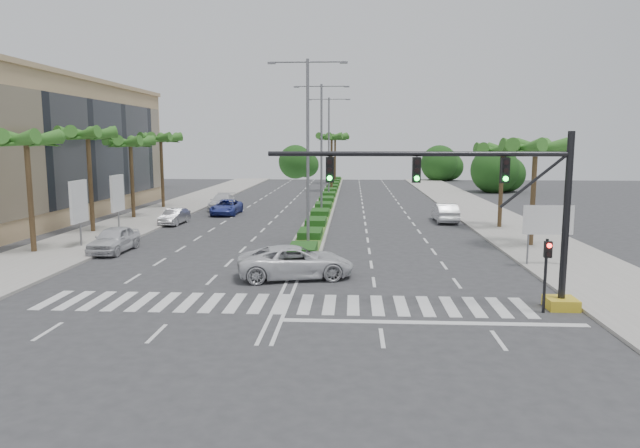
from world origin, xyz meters
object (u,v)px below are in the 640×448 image
object	(u,v)px
car_parked_c	(226,207)
car_right	(445,213)
car_crossing	(296,262)
car_parked_a	(114,239)
car_parked_d	(222,202)
car_parked_b	(174,216)

from	to	relation	value
car_parked_c	car_right	bearing A→B (deg)	-10.40
car_parked_c	car_crossing	world-z (taller)	car_crossing
car_parked_a	car_right	xyz separation A→B (m)	(22.59, 14.69, 0.01)
car_parked_a	car_parked_c	xyz separation A→B (m)	(2.89, 18.60, -0.10)
car_parked_d	car_crossing	world-z (taller)	car_crossing
car_parked_b	car_crossing	xyz separation A→B (m)	(11.90, -18.05, 0.15)
car_crossing	car_parked_c	bearing A→B (deg)	7.30
car_parked_a	car_crossing	bearing A→B (deg)	-25.56
car_parked_d	car_right	distance (m)	22.36
car_parked_c	car_parked_d	xyz separation A→B (m)	(-1.27, 3.85, 0.08)
car_parked_c	car_parked_b	bearing A→B (deg)	-112.84
car_parked_a	car_parked_d	bearing A→B (deg)	87.30
car_parked_b	car_right	distance (m)	22.76
car_crossing	car_right	xyz separation A→B (m)	(10.69, 20.75, -0.01)
car_parked_c	car_parked_d	world-z (taller)	car_parked_d
car_parked_b	car_parked_a	bearing A→B (deg)	-86.17
car_parked_d	car_parked_a	bearing A→B (deg)	-96.47
car_parked_c	car_parked_d	size ratio (longest dim) A/B	0.94
car_parked_b	car_crossing	distance (m)	21.62
car_parked_c	car_parked_d	distance (m)	4.05
car_parked_a	car_right	distance (m)	26.95
car_crossing	car_right	bearing A→B (deg)	-40.04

